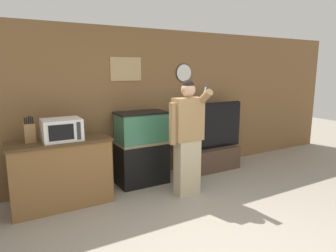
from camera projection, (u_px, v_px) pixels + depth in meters
The scene contains 7 objects.
wall_back_paneled at pixel (132, 105), 5.17m from camera, with size 10.00×0.08×2.60m.
counter_island at pixel (61, 173), 4.21m from camera, with size 1.37×0.56×0.96m.
microwave at pixel (62, 130), 4.08m from camera, with size 0.51×0.40×0.30m.
knife_block at pixel (30, 132), 3.95m from camera, with size 0.14×0.09×0.35m.
aquarium_on_stand at pixel (142, 148), 5.01m from camera, with size 0.83×0.49×1.23m.
tv_on_stand at pixel (211, 151), 5.72m from camera, with size 1.37×0.40×1.31m.
person_standing at pixel (187, 136), 4.51m from camera, with size 0.56×0.42×1.77m.
Camera 1 is at (-2.02, -2.13, 1.92)m, focal length 32.00 mm.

